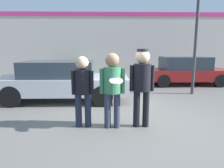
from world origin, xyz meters
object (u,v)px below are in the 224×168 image
Objects in this scene: person_middle_with_frisbee at (112,83)px; parked_car_near at (62,80)px; person_right at (142,80)px; street_lamp at (204,11)px; parked_car_far at (185,71)px; shrub at (77,67)px; person_left at (83,86)px.

parked_car_near is at bearing 123.63° from person_middle_with_frisbee.
street_lamp is at bearing 49.44° from person_right.
person_middle_with_frisbee is 0.39× the size of parked_car_far.
parked_car_far is at bearing 28.53° from parked_car_near.
parked_car_far is 7.67m from shrub.
person_right is 1.73× the size of shrub.
person_left is at bearing -67.39° from parked_car_near.
person_right is at bearing 4.29° from person_middle_with_frisbee.
person_right reaches higher than person_middle_with_frisbee.
person_left is at bearing -141.76° from street_lamp.
person_right is at bearing -46.59° from parked_car_near.
person_middle_with_frisbee is at bearing -56.37° from parked_car_near.
street_lamp reaches higher than parked_car_near.
parked_car_near is (-1.04, 2.50, -0.26)m from person_left.
person_right reaches higher than parked_car_near.
parked_car_near is 5.93m from street_lamp.
person_right is 0.40× the size of parked_car_near.
person_right reaches higher than parked_car_far.
person_right is 6.46m from parked_car_far.
person_right is at bearing -73.64° from shrub.
person_right is at bearing -130.56° from street_lamp.
person_middle_with_frisbee is 0.33× the size of street_lamp.
person_left is 7.19m from parked_car_far.
person_left is 0.36× the size of parked_car_near.
person_middle_with_frisbee reaches higher than parked_car_far.
parked_car_near is at bearing 133.41° from person_right.
street_lamp reaches higher than person_middle_with_frisbee.
shrub is at bearing 94.32° from parked_car_near.
person_right is 0.35× the size of street_lamp.
person_middle_with_frisbee is 0.68m from person_right.
person_left is 1.37m from person_right.
street_lamp is (4.27, 3.36, 2.24)m from person_left.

